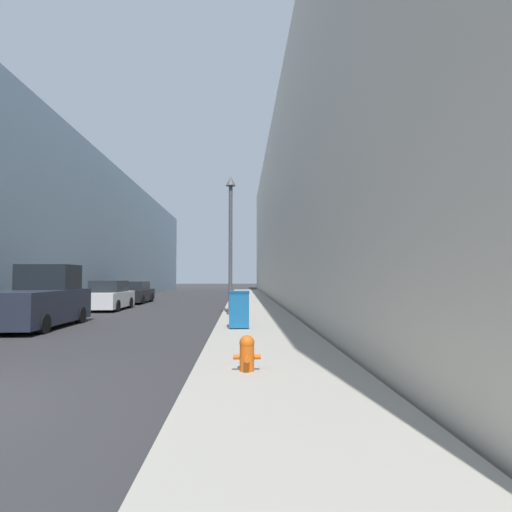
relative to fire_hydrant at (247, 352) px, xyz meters
name	(u,v)px	position (x,y,z in m)	size (l,w,h in m)	color
sidewalk_right	(253,307)	(0.59, 15.91, -0.41)	(3.19, 60.00, 0.15)	#9E998E
building_left_glass	(35,232)	(-16.00, 23.91, 4.82)	(12.00, 60.00, 10.62)	#849EB2
building_right_stone	(346,211)	(8.28, 23.91, 6.63)	(12.00, 60.00, 14.23)	beige
fire_hydrant	(247,352)	(0.00, 0.00, 0.00)	(0.50, 0.39, 0.64)	#D15614
trash_bin	(239,309)	(-0.17, 6.07, 0.30)	(0.67, 0.69, 1.23)	#19609E
lamppost	(231,234)	(-0.60, 10.93, 3.35)	(0.45, 0.45, 6.36)	#4C4C51
pickup_truck	(39,301)	(-7.53, 7.67, 0.47)	(2.17, 4.86, 2.32)	#232838
parked_sedan_near	(109,296)	(-7.51, 15.38, 0.26)	(1.86, 4.17, 1.64)	silver
parked_sedan_far	(135,293)	(-7.60, 21.25, 0.22)	(1.85, 4.55, 1.52)	black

